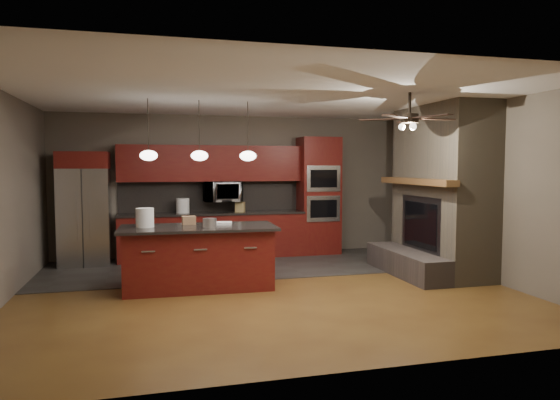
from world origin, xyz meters
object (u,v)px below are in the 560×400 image
object	(u,v)px
microwave	(222,192)
refrigerator	(85,209)
white_bucket	(145,218)
counter_bucket	(183,206)
paint_can	(210,223)
oven_tower	(319,196)
counter_box	(240,207)
cardboard_box	(189,220)
kitchen_island	(199,257)
paint_tray	(220,223)

from	to	relation	value
microwave	refrigerator	size ratio (longest dim) A/B	0.36
white_bucket	counter_bucket	distance (m)	2.35
refrigerator	paint_can	xyz separation A→B (m)	(1.98, -2.44, -0.04)
oven_tower	counter_box	bearing A→B (deg)	-178.51
microwave	cardboard_box	size ratio (longest dim) A/B	3.68
white_bucket	cardboard_box	distance (m)	0.67
refrigerator	counter_bucket	size ratio (longest dim) A/B	7.27
cardboard_box	microwave	bearing A→B (deg)	66.81
microwave	paint_can	size ratio (longest dim) A/B	3.66
paint_can	counter_bucket	bearing A→B (deg)	95.21
cardboard_box	kitchen_island	bearing A→B (deg)	-69.63
oven_tower	cardboard_box	size ratio (longest dim) A/B	11.98
paint_tray	kitchen_island	bearing A→B (deg)	-145.48
kitchen_island	white_bucket	xyz separation A→B (m)	(-0.76, 0.09, 0.59)
counter_box	white_bucket	bearing A→B (deg)	-105.81
paint_tray	cardboard_box	size ratio (longest dim) A/B	1.84
oven_tower	refrigerator	world-z (taller)	oven_tower
paint_tray	oven_tower	bearing A→B (deg)	53.99
oven_tower	paint_can	bearing A→B (deg)	-135.04
white_bucket	counter_box	bearing A→B (deg)	51.07
paint_can	white_bucket	bearing A→B (deg)	163.74
oven_tower	cardboard_box	distance (m)	3.46
refrigerator	cardboard_box	distance (m)	2.62
oven_tower	kitchen_island	bearing A→B (deg)	-138.74
microwave	refrigerator	bearing A→B (deg)	-177.02
white_bucket	paint_tray	xyz separation A→B (m)	(1.09, 0.06, -0.12)
counter_bucket	counter_box	distance (m)	1.11
refrigerator	counter_bucket	distance (m)	1.75
oven_tower	counter_bucket	bearing A→B (deg)	179.85
paint_tray	cardboard_box	xyz separation A→B (m)	(-0.45, 0.13, 0.04)
kitchen_island	paint_tray	distance (m)	0.60
paint_can	cardboard_box	distance (m)	0.53
microwave	counter_bucket	xyz separation A→B (m)	(-0.77, -0.05, -0.26)
refrigerator	oven_tower	bearing A→B (deg)	0.94
microwave	paint_can	distance (m)	2.64
microwave	counter_bucket	bearing A→B (deg)	-176.27
oven_tower	paint_tray	world-z (taller)	oven_tower
refrigerator	kitchen_island	bearing A→B (deg)	-50.91
kitchen_island	paint_tray	size ratio (longest dim) A/B	6.27
oven_tower	refrigerator	distance (m)	4.50
oven_tower	white_bucket	xyz separation A→B (m)	(-3.42, -2.25, -0.13)
refrigerator	paint_tray	world-z (taller)	refrigerator
microwave	paint_tray	size ratio (longest dim) A/B	2.00
oven_tower	paint_tray	distance (m)	3.20
kitchen_island	counter_box	world-z (taller)	counter_box
kitchen_island	paint_can	bearing A→B (deg)	-48.35
oven_tower	microwave	distance (m)	1.98
refrigerator	white_bucket	size ratio (longest dim) A/B	7.40
cardboard_box	counter_bucket	size ratio (longest dim) A/B	0.70
paint_tray	refrigerator	bearing A→B (deg)	146.49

